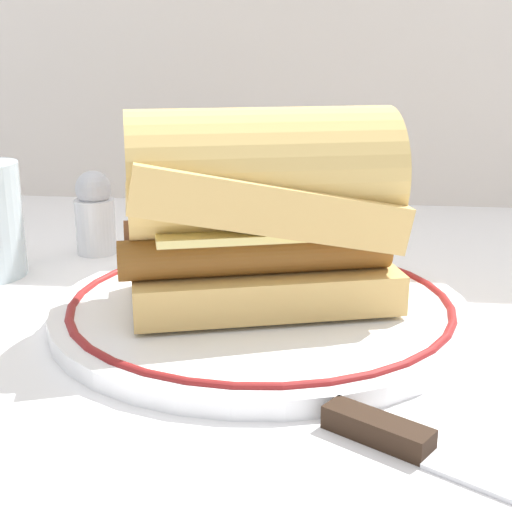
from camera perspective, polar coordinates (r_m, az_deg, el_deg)
The scene contains 5 objects.
ground_plane at distance 0.51m, azimuth 0.47°, elevation -4.63°, with size 1.50×1.50×0.00m, color white.
plate at distance 0.50m, azimuth 0.00°, elevation -4.09°, with size 0.29×0.29×0.01m.
sausage_sandwich at distance 0.48m, azimuth 0.00°, elevation 3.92°, with size 0.20×0.15×0.13m.
salt_shaker at distance 0.66m, azimuth -12.67°, elevation 3.31°, with size 0.04×0.04×0.08m.
butter_knife at distance 0.35m, azimuth 14.58°, elevation -15.15°, with size 0.14×0.10×0.01m.
Camera 1 is at (0.05, -0.47, 0.18)m, focal length 50.39 mm.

